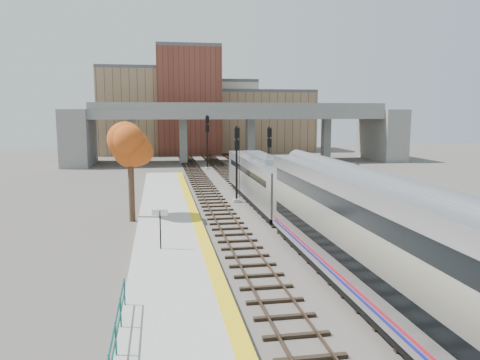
{
  "coord_description": "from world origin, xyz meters",
  "views": [
    {
      "loc": [
        -7.92,
        -30.4,
        8.0
      ],
      "look_at": [
        -1.36,
        7.12,
        2.5
      ],
      "focal_mm": 35.0,
      "sensor_mm": 36.0,
      "label": 1
    }
  ],
  "objects": [
    {
      "name": "signal_mast_far",
      "position": [
        -1.1,
        35.47,
        3.91
      ],
      "size": [
        0.6,
        0.64,
        7.66
      ],
      "color": "#9E9E99",
      "rests_on": "ground"
    },
    {
      "name": "yellow_strip",
      "position": [
        -5.35,
        0.0,
        0.35
      ],
      "size": [
        0.7,
        60.0,
        0.01
      ],
      "primitive_type": "cube",
      "color": "yellow",
      "rests_on": "platform"
    },
    {
      "name": "buildings_far",
      "position": [
        1.26,
        66.57,
        7.88
      ],
      "size": [
        43.0,
        21.0,
        20.6
      ],
      "color": "#917354",
      "rests_on": "ground"
    },
    {
      "name": "ground",
      "position": [
        0.0,
        0.0,
        0.0
      ],
      "size": [
        160.0,
        160.0,
        0.0
      ],
      "primitive_type": "plane",
      "color": "#47423D",
      "rests_on": "ground"
    },
    {
      "name": "parking_lot",
      "position": [
        14.0,
        28.0,
        0.02
      ],
      "size": [
        14.0,
        18.0,
        0.04
      ],
      "primitive_type": "cube",
      "color": "black",
      "rests_on": "ground"
    },
    {
      "name": "platform",
      "position": [
        -7.25,
        0.0,
        0.17
      ],
      "size": [
        4.5,
        60.0,
        0.35
      ],
      "primitive_type": "cube",
      "color": "#9E9E99",
      "rests_on": "ground"
    },
    {
      "name": "coach",
      "position": [
        1.0,
        -13.17,
        2.8
      ],
      "size": [
        3.03,
        25.0,
        5.0
      ],
      "color": "#A8AAB2",
      "rests_on": "ground"
    },
    {
      "name": "signal_mast_near",
      "position": [
        -1.1,
        10.34,
        3.33
      ],
      "size": [
        0.6,
        0.64,
        6.8
      ],
      "color": "#9E9E99",
      "rests_on": "ground"
    },
    {
      "name": "tree",
      "position": [
        -9.96,
        4.43,
        5.24
      ],
      "size": [
        3.6,
        3.6,
        7.06
      ],
      "color": "#382619",
      "rests_on": "ground"
    },
    {
      "name": "locomotive",
      "position": [
        1.0,
        9.44,
        2.28
      ],
      "size": [
        3.02,
        19.05,
        4.1
      ],
      "color": "#A8AAB2",
      "rests_on": "ground"
    },
    {
      "name": "car_b",
      "position": [
        14.99,
        27.43,
        0.63
      ],
      "size": [
        1.34,
        3.6,
        1.17
      ],
      "primitive_type": "imported",
      "rotation": [
        0.0,
        0.0,
        0.03
      ],
      "color": "#99999E",
      "rests_on": "parking_lot"
    },
    {
      "name": "overpass",
      "position": [
        4.92,
        45.0,
        5.81
      ],
      "size": [
        54.0,
        12.0,
        9.5
      ],
      "color": "slate",
      "rests_on": "ground"
    },
    {
      "name": "station_sign",
      "position": [
        -7.93,
        -4.34,
        1.98
      ],
      "size": [
        0.9,
        0.19,
        2.27
      ],
      "rotation": [
        0.0,
        0.0,
        -0.15
      ],
      "color": "black",
      "rests_on": "platform"
    },
    {
      "name": "signal_mast_mid",
      "position": [
        3.0,
        15.23,
        3.19
      ],
      "size": [
        0.6,
        0.64,
        6.6
      ],
      "color": "#9E9E99",
      "rests_on": "ground"
    },
    {
      "name": "car_c",
      "position": [
        18.66,
        29.93,
        0.57
      ],
      "size": [
        2.31,
        3.91,
        1.06
      ],
      "primitive_type": "imported",
      "rotation": [
        0.0,
        0.0,
        0.24
      ],
      "color": "#99999E",
      "rests_on": "parking_lot"
    },
    {
      "name": "car_a",
      "position": [
        9.53,
        22.42,
        0.71
      ],
      "size": [
        2.35,
        4.18,
        1.34
      ],
      "primitive_type": "imported",
      "rotation": [
        0.0,
        0.0,
        -0.2
      ],
      "color": "#99999E",
      "rests_on": "parking_lot"
    },
    {
      "name": "tracks",
      "position": [
        0.93,
        12.5,
        0.08
      ],
      "size": [
        10.7,
        95.0,
        0.25
      ],
      "color": "black",
      "rests_on": "ground"
    }
  ]
}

